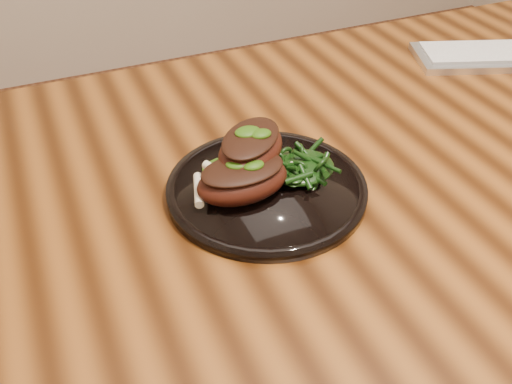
{
  "coord_description": "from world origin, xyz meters",
  "views": [
    {
      "loc": [
        -0.51,
        -0.56,
        1.21
      ],
      "look_at": [
        -0.29,
        -0.06,
        0.78
      ],
      "focal_mm": 40.0,
      "sensor_mm": 36.0,
      "label": 1
    }
  ],
  "objects_px": {
    "desk": "(410,182)",
    "plate": "(267,188)",
    "greens_heap": "(301,164)",
    "lamb_chop_front": "(242,179)"
  },
  "relations": [
    {
      "from": "plate",
      "to": "lamb_chop_front",
      "type": "height_order",
      "value": "lamb_chop_front"
    },
    {
      "from": "desk",
      "to": "lamb_chop_front",
      "type": "xyz_separation_m",
      "value": [
        -0.3,
        -0.04,
        0.12
      ]
    },
    {
      "from": "desk",
      "to": "greens_heap",
      "type": "relative_size",
      "value": 17.61
    },
    {
      "from": "plate",
      "to": "greens_heap",
      "type": "height_order",
      "value": "greens_heap"
    },
    {
      "from": "desk",
      "to": "plate",
      "type": "relative_size",
      "value": 6.19
    },
    {
      "from": "plate",
      "to": "greens_heap",
      "type": "xyz_separation_m",
      "value": [
        0.05,
        0.0,
        0.02
      ]
    },
    {
      "from": "plate",
      "to": "greens_heap",
      "type": "bearing_deg",
      "value": 5.19
    },
    {
      "from": "lamb_chop_front",
      "to": "greens_heap",
      "type": "height_order",
      "value": "lamb_chop_front"
    },
    {
      "from": "desk",
      "to": "lamb_chop_front",
      "type": "relative_size",
      "value": 12.59
    },
    {
      "from": "desk",
      "to": "greens_heap",
      "type": "height_order",
      "value": "greens_heap"
    }
  ]
}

